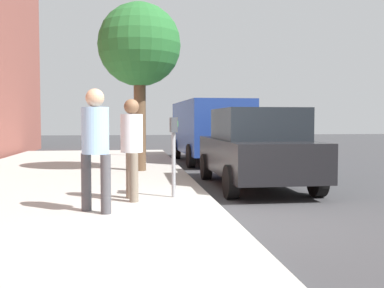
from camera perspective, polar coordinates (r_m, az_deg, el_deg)
The scene contains 9 objects.
ground_plane at distance 6.98m, azimuth 4.14°, elevation -9.45°, with size 80.00×80.00×0.00m, color #38383A.
sidewalk_slab at distance 7.01m, azimuth -20.94°, elevation -8.97°, with size 28.00×6.00×0.15m, color #A8A59E.
parking_meter at distance 7.87m, azimuth -2.36°, elevation 0.53°, with size 0.36×0.12×1.41m.
pedestrian_at_meter at distance 7.65m, azimuth -7.68°, elevation 0.36°, with size 0.52×0.37×1.72m.
pedestrian_bystander at distance 6.71m, azimuth -12.21°, elevation 0.63°, with size 0.41×0.45×1.82m.
parked_sedan_near at distance 10.13m, azimuth 8.11°, elevation -0.48°, with size 4.40×1.98×1.77m.
parked_van_far at distance 16.02m, azimuth 2.22°, elevation 2.12°, with size 5.26×2.26×2.18m.
street_tree at distance 12.32m, azimuth -6.72°, elevation 12.24°, with size 2.22×2.22×4.50m.
traffic_signal at distance 17.18m, azimuth -5.77°, elevation 6.57°, with size 0.24×0.44×3.60m.
Camera 1 is at (-6.67, 1.40, 1.51)m, focal length 41.87 mm.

